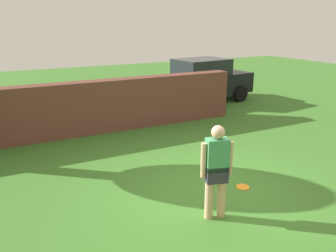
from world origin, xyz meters
name	(u,v)px	position (x,y,z in m)	size (l,w,h in m)	color
ground_plane	(212,192)	(0.00, 0.00, 0.00)	(40.00, 40.00, 0.00)	#3D7528
brick_wall	(74,109)	(-1.50, 4.75, 0.77)	(10.26, 0.50, 1.53)	brown
person	(216,168)	(-0.48, -0.78, 0.90)	(0.52, 0.31, 1.62)	tan
car	(201,81)	(4.06, 6.78, 0.86)	(4.37, 2.29, 1.72)	black
frisbee_orange	(243,187)	(0.65, -0.13, 0.01)	(0.27, 0.27, 0.02)	orange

